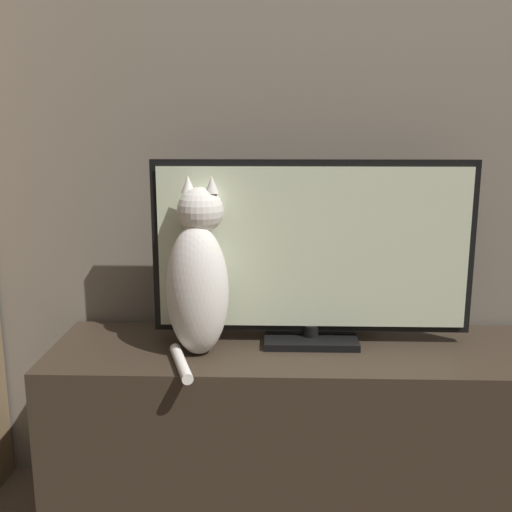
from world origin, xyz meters
TOP-DOWN VIEW (x-y plane):
  - wall_back at (0.00, 1.22)m, footprint 4.80×0.05m
  - tv_stand at (0.00, 0.97)m, footprint 1.59×0.41m
  - tv at (-0.07, 1.02)m, footprint 0.88×0.16m
  - cat at (-0.38, 0.93)m, footprint 0.20×0.31m

SIDE VIEW (x-z plane):
  - tv_stand at x=0.00m, z-range 0.00..0.53m
  - cat at x=-0.38m, z-range 0.50..0.97m
  - tv at x=-0.07m, z-range 0.53..1.04m
  - wall_back at x=0.00m, z-range 0.00..2.60m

